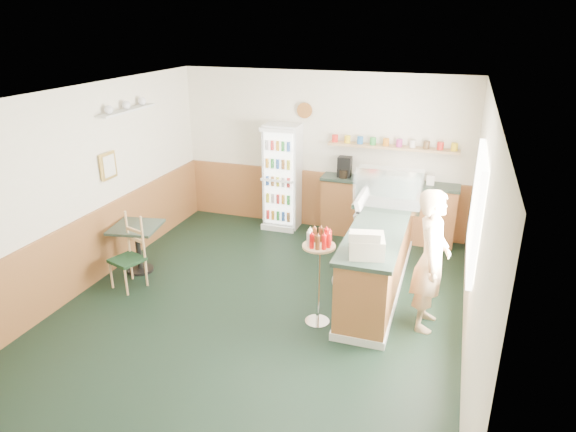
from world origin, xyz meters
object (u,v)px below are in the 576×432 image
at_px(drinks_fridge, 282,177).
at_px(condiment_stand, 319,261).
at_px(display_case, 389,189).
at_px(cafe_table, 137,239).
at_px(cafe_chair, 130,249).
at_px(cash_register, 367,245).
at_px(shopkeeper, 431,260).

relative_size(drinks_fridge, condiment_stand, 1.51).
distance_m(display_case, cafe_table, 3.66).
relative_size(condiment_stand, cafe_chair, 1.17).
bearing_deg(cash_register, shopkeeper, 16.21).
height_order(drinks_fridge, shopkeeper, drinks_fridge).
bearing_deg(shopkeeper, display_case, 31.31).
bearing_deg(drinks_fridge, shopkeeper, -42.34).
bearing_deg(display_case, shopkeeper, -60.80).
xyz_separation_m(display_case, cash_register, (0.00, -1.63, -0.15)).
height_order(shopkeeper, condiment_stand, shopkeeper).
relative_size(drinks_fridge, cash_register, 4.53).
bearing_deg(cafe_table, condiment_stand, -9.94).
relative_size(cafe_table, cafe_chair, 0.73).
bearing_deg(shopkeeper, cash_register, 120.54).
height_order(drinks_fridge, condiment_stand, drinks_fridge).
distance_m(drinks_fridge, cafe_chair, 3.01).
height_order(shopkeeper, cafe_chair, shopkeeper).
distance_m(display_case, condiment_stand, 1.77).
bearing_deg(shopkeeper, cafe_table, 90.37).
bearing_deg(display_case, cash_register, -90.00).
distance_m(drinks_fridge, condiment_stand, 3.17).
relative_size(shopkeeper, cafe_table, 2.29).
distance_m(drinks_fridge, cash_register, 3.46).
xyz_separation_m(drinks_fridge, cafe_table, (-1.41, -2.32, -0.41)).
bearing_deg(shopkeeper, cafe_chair, 95.80).
bearing_deg(cafe_chair, condiment_stand, 16.01).
bearing_deg(cash_register, cafe_table, 159.35).
xyz_separation_m(drinks_fridge, cash_register, (1.99, -2.83, 0.21)).
relative_size(cash_register, condiment_stand, 0.33).
xyz_separation_m(shopkeeper, condiment_stand, (-1.25, -0.37, -0.03)).
bearing_deg(cafe_chair, cash_register, 16.36).
relative_size(condiment_stand, cafe_table, 1.61).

